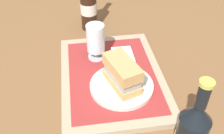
{
  "coord_description": "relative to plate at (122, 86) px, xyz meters",
  "views": [
    {
      "loc": [
        -0.63,
        0.1,
        0.57
      ],
      "look_at": [
        0.0,
        0.0,
        0.05
      ],
      "focal_mm": 42.31,
      "sensor_mm": 36.0,
      "label": 1
    }
  ],
  "objects": [
    {
      "name": "sandwich",
      "position": [
        0.0,
        0.0,
        0.05
      ],
      "size": [
        0.14,
        0.1,
        0.08
      ],
      "rotation": [
        0.0,
        0.0,
        0.32
      ],
      "color": "tan",
      "rests_on": "plate"
    },
    {
      "name": "napkin_folded",
      "position": [
        0.16,
        -0.03,
        -0.0
      ],
      "size": [
        0.09,
        0.07,
        0.01
      ],
      "primitive_type": "cube",
      "color": "white",
      "rests_on": "placemat"
    },
    {
      "name": "ground_plane",
      "position": [
        0.07,
        0.02,
        -0.03
      ],
      "size": [
        3.0,
        3.0,
        0.0
      ],
      "primitive_type": "plane",
      "color": "brown"
    },
    {
      "name": "placemat",
      "position": [
        0.07,
        0.02,
        -0.01
      ],
      "size": [
        0.38,
        0.27,
        0.0
      ],
      "primitive_type": "cube",
      "color": "#9E2D2D",
      "rests_on": "tray"
    },
    {
      "name": "tray",
      "position": [
        0.07,
        0.02,
        -0.02
      ],
      "size": [
        0.44,
        0.32,
        0.02
      ],
      "primitive_type": "cube",
      "color": "tan",
      "rests_on": "ground_plane"
    },
    {
      "name": "beer_glass",
      "position": [
        0.16,
        0.06,
        0.06
      ],
      "size": [
        0.06,
        0.06,
        0.12
      ],
      "color": "silver",
      "rests_on": "placemat"
    },
    {
      "name": "plate",
      "position": [
        0.0,
        0.0,
        0.0
      ],
      "size": [
        0.19,
        0.19,
        0.01
      ],
      "primitive_type": "cylinder",
      "color": "silver",
      "rests_on": "placemat"
    },
    {
      "name": "beer_bottle",
      "position": [
        0.39,
        0.06,
        0.08
      ],
      "size": [
        0.07,
        0.07,
        0.27
      ],
      "color": "black",
      "rests_on": "ground_plane"
    }
  ]
}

